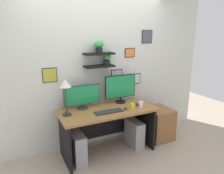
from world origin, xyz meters
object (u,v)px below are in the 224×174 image
object	(u,v)px
computer_tower_left	(78,148)
desk_lamp	(65,87)
computer_mouse	(126,109)
computer_tower_right	(134,133)
keyboard	(109,112)
drawer_cabinet	(158,123)
coffee_mug	(133,106)
cell_phone	(137,104)
pen_cup	(141,104)
monitor_left	(82,96)
monitor_right	(120,88)
desk	(106,121)

from	to	relation	value
computer_tower_left	desk_lamp	bearing A→B (deg)	142.09
computer_mouse	computer_tower_left	distance (m)	0.95
computer_mouse	computer_tower_right	distance (m)	0.61
keyboard	drawer_cabinet	world-z (taller)	keyboard
computer_mouse	coffee_mug	bearing A→B (deg)	-14.66
cell_phone	pen_cup	bearing A→B (deg)	-91.92
desk_lamp	cell_phone	size ratio (longest dim) A/B	3.85
computer_mouse	desk_lamp	size ratio (longest dim) A/B	0.17
coffee_mug	pen_cup	distance (m)	0.16
desk_lamp	drawer_cabinet	distance (m)	1.90
monitor_left	computer_tower_left	distance (m)	0.79
cell_phone	pen_cup	world-z (taller)	pen_cup
drawer_cabinet	computer_tower_left	xyz separation A→B (m)	(-1.57, -0.07, -0.06)
monitor_right	computer_mouse	world-z (taller)	monitor_right
desk	desk_lamp	bearing A→B (deg)	-179.25
pen_cup	drawer_cabinet	world-z (taller)	pen_cup
desk	coffee_mug	xyz separation A→B (m)	(0.36, -0.22, 0.26)
pen_cup	computer_tower_left	distance (m)	1.20
desk	drawer_cabinet	xyz separation A→B (m)	(1.04, -0.03, -0.25)
monitor_right	drawer_cabinet	xyz separation A→B (m)	(0.70, -0.19, -0.72)
desk	computer_tower_right	bearing A→B (deg)	-7.30
pen_cup	computer_tower_right	xyz separation A→B (m)	(-0.02, 0.15, -0.57)
monitor_left	computer_tower_left	bearing A→B (deg)	-125.45
monitor_left	drawer_cabinet	bearing A→B (deg)	-7.96
computer_tower_left	computer_tower_right	size ratio (longest dim) A/B	1.01
monitor_left	pen_cup	distance (m)	0.95
desk	desk_lamp	world-z (taller)	desk_lamp
computer_tower_left	cell_phone	bearing A→B (deg)	1.01
monitor_left	computer_mouse	xyz separation A→B (m)	(0.59, -0.35, -0.18)
keyboard	computer_mouse	world-z (taller)	computer_mouse
cell_phone	drawer_cabinet	world-z (taller)	cell_phone
coffee_mug	computer_tower_right	xyz separation A→B (m)	(0.14, 0.15, -0.57)
cell_phone	pen_cup	size ratio (longest dim) A/B	1.40
monitor_right	computer_tower_left	world-z (taller)	monitor_right
monitor_left	computer_tower_right	world-z (taller)	monitor_left
cell_phone	monitor_left	bearing A→B (deg)	165.96
monitor_left	computer_tower_left	size ratio (longest dim) A/B	1.28
desk	cell_phone	world-z (taller)	cell_phone
desk	computer_tower_left	size ratio (longest dim) A/B	3.31
desk_lamp	coffee_mug	bearing A→B (deg)	-11.69
coffee_mug	computer_tower_left	xyz separation A→B (m)	(-0.89, 0.12, -0.56)
desk_lamp	computer_tower_right	size ratio (longest dim) A/B	1.18
computer_tower_right	monitor_right	bearing A→B (deg)	124.76
monitor_left	monitor_right	size ratio (longest dim) A/B	1.04
computer_tower_left	computer_tower_right	bearing A→B (deg)	1.77
cell_phone	monitor_right	bearing A→B (deg)	128.69
monitor_left	keyboard	world-z (taller)	monitor_left
keyboard	desk_lamp	bearing A→B (deg)	164.07
desk_lamp	cell_phone	distance (m)	1.24
monitor_left	pen_cup	size ratio (longest dim) A/B	5.92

